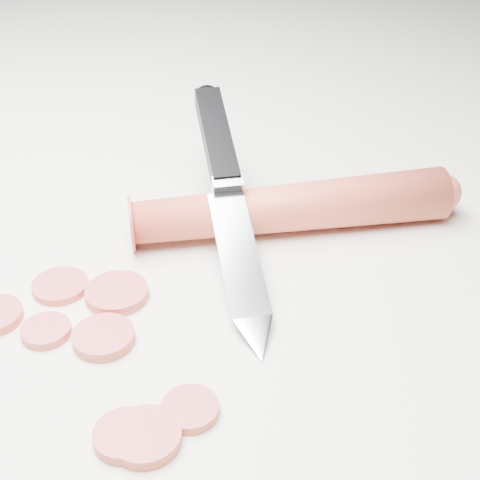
% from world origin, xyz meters
% --- Properties ---
extents(ground, '(2.40, 2.40, 0.00)m').
position_xyz_m(ground, '(0.00, 0.00, 0.00)').
color(ground, white).
rests_on(ground, ground).
extents(carrot, '(0.21, 0.15, 0.03)m').
position_xyz_m(carrot, '(0.09, 0.11, 0.02)').
color(carrot, '#CF402B').
rests_on(carrot, ground).
extents(carrot_slice_1, '(0.04, 0.04, 0.01)m').
position_xyz_m(carrot_slice_1, '(0.02, -0.05, 0.00)').
color(carrot_slice_1, '#C24142').
rests_on(carrot_slice_1, ground).
extents(carrot_slice_2, '(0.04, 0.04, 0.01)m').
position_xyz_m(carrot_slice_2, '(-0.03, -0.02, 0.00)').
color(carrot_slice_2, '#C24142').
rests_on(carrot_slice_2, ground).
extents(carrot_slice_3, '(0.03, 0.03, 0.01)m').
position_xyz_m(carrot_slice_3, '(0.07, -0.10, 0.00)').
color(carrot_slice_3, '#C24142').
rests_on(carrot_slice_3, ground).
extents(carrot_slice_4, '(0.04, 0.04, 0.01)m').
position_xyz_m(carrot_slice_4, '(0.08, -0.10, 0.00)').
color(carrot_slice_4, '#C24142').
rests_on(carrot_slice_4, ground).
extents(carrot_slice_5, '(0.04, 0.04, 0.01)m').
position_xyz_m(carrot_slice_5, '(0.01, -0.01, 0.00)').
color(carrot_slice_5, '#C24142').
rests_on(carrot_slice_5, ground).
extents(carrot_slice_6, '(0.03, 0.03, 0.01)m').
position_xyz_m(carrot_slice_6, '(-0.01, -0.05, 0.00)').
color(carrot_slice_6, '#C24142').
rests_on(carrot_slice_6, ground).
extents(carrot_slice_8, '(0.03, 0.03, 0.01)m').
position_xyz_m(carrot_slice_8, '(0.09, -0.08, 0.00)').
color(carrot_slice_8, '#C24142').
rests_on(carrot_slice_8, ground).
extents(kitchen_knife, '(0.15, 0.22, 0.08)m').
position_xyz_m(kitchen_knife, '(0.05, 0.07, 0.04)').
color(kitchen_knife, '#B4B6BB').
rests_on(kitchen_knife, ground).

